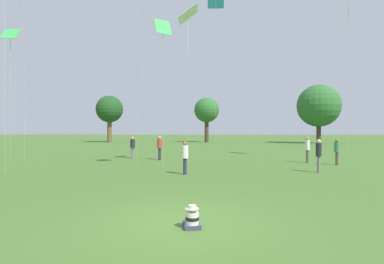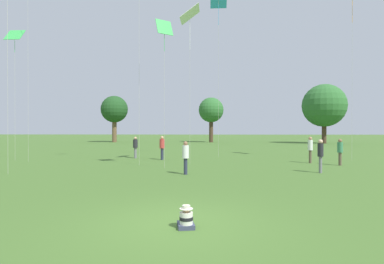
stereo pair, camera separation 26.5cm
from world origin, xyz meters
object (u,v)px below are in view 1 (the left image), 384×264
Objects in this scene: seated_toddler at (192,219)px; person_standing_0 at (337,149)px; person_standing_6 at (160,146)px; person_standing_2 at (133,146)px; distant_tree_1 at (207,110)px; kite_3 at (10,36)px; person_standing_5 at (307,147)px; person_standing_1 at (185,155)px; person_standing_4 at (319,152)px; kite_1 at (216,3)px; kite_2 at (348,1)px; distant_tree_0 at (319,106)px; distant_tree_2 at (109,110)px; kite_5 at (163,31)px; kite_8 at (188,17)px.

seated_toddler is 0.32× the size of person_standing_0.
person_standing_2 is at bearing 23.56° from person_standing_6.
distant_tree_1 reaches higher than person_standing_6.
kite_3 reaches higher than distant_tree_1.
person_standing_5 is 0.18× the size of kite_3.
person_standing_5 reaches higher than person_standing_0.
person_standing_0 is 0.93× the size of person_standing_6.
person_standing_1 is 9.74m from person_standing_5.
person_standing_6 reaches higher than person_standing_0.
kite_1 reaches higher than person_standing_4.
kite_3 is at bearing -113.53° from distant_tree_1.
kite_2 is at bearing 47.29° from kite_3.
person_standing_5 is at bearing -112.41° from distant_tree_0.
distant_tree_0 is 1.16× the size of distant_tree_2.
person_standing_5 is 22.40m from kite_3.
person_standing_2 is 0.95× the size of person_standing_6.
person_standing_5 is (7.38, 13.75, 0.86)m from seated_toddler.
person_standing_1 is at bearing -49.06° from kite_5.
kite_8 is at bearing 59.27° from person_standing_5.
person_standing_6 is at bearing -172.06° from person_standing_0.
person_standing_5 is (12.58, -2.89, 0.07)m from person_standing_2.
kite_8 is at bearing 82.60° from person_standing_4.
distant_tree_0 reaches higher than seated_toddler.
distant_tree_2 is (-24.15, 34.30, 4.96)m from person_standing_5.
distant_tree_1 is at bearing 51.49° from person_standing_2.
kite_1 is at bearing -154.51° from kite_8.
kite_1 is at bearing -14.62° from person_standing_1.
seated_toddler is 22.52m from kite_2.
distant_tree_0 is (20.75, 31.90, -3.22)m from kite_8.
kite_8 reaches higher than person_standing_4.
kite_2 is (11.09, 15.82, 11.57)m from seated_toddler.
person_standing_5 is 12.07m from kite_5.
person_standing_2 is 0.20× the size of kite_5.
person_standing_6 is (-9.20, 6.42, -0.01)m from person_standing_4.
person_standing_0 is 1.89m from person_standing_5.
kite_3 reaches higher than person_standing_4.
seated_toddler is 0.06× the size of distant_tree_2.
kite_8 is at bearing -123.03° from distant_tree_0.
seated_toddler is at bearing -102.97° from person_standing_0.
seated_toddler is 15.74m from person_standing_6.
kite_3 is (-10.67, -0.98, 7.94)m from person_standing_6.
kite_3 is at bearing 56.08° from person_standing_6.
kite_5 is at bearing 27.79° from person_standing_1.
kite_5 reaches higher than seated_toddler.
kite_2 is at bearing 150.72° from kite_8.
seated_toddler is at bearing -91.41° from distant_tree_1.
person_standing_5 is (7.99, 5.58, 0.08)m from person_standing_1.
person_standing_6 is 0.21× the size of distant_tree_2.
person_standing_0 is 0.13× the size of kite_2.
kite_1 is (-4.89, 9.24, 11.70)m from person_standing_4.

